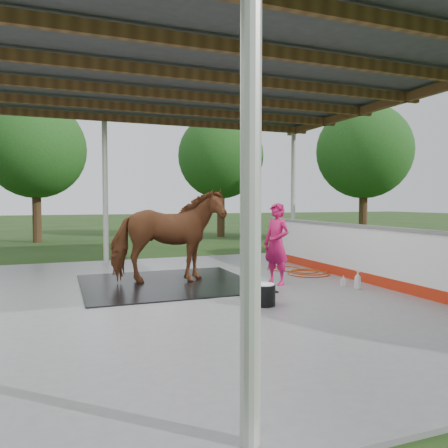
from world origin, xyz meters
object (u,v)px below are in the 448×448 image
object	(u,v)px
handler	(277,244)
wash_bucket	(264,294)
horse	(168,236)
dasher_board	(361,254)

from	to	relation	value
handler	wash_bucket	size ratio (longest dim) A/B	4.29
horse	handler	world-z (taller)	horse
dasher_board	wash_bucket	world-z (taller)	dasher_board
handler	wash_bucket	distance (m)	1.89
dasher_board	horse	xyz separation A→B (m)	(-3.78, 1.07, 0.40)
handler	horse	bearing A→B (deg)	-134.79
horse	wash_bucket	distance (m)	2.60
handler	wash_bucket	bearing A→B (deg)	-56.72
horse	handler	distance (m)	2.14
dasher_board	horse	distance (m)	3.95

